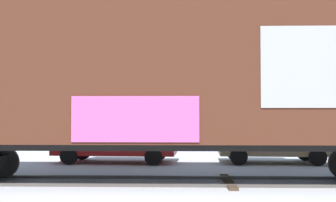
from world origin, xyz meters
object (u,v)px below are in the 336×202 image
(parked_car_tan, at_px, (272,141))
(flagpole, at_px, (244,57))
(freight_car, at_px, (171,79))
(parked_car_red, at_px, (114,139))

(parked_car_tan, bearing_deg, flagpole, 89.54)
(freight_car, bearing_deg, parked_car_tan, 53.33)
(parked_car_red, bearing_deg, freight_car, -63.84)
(parked_car_red, xyz_separation_m, parked_car_tan, (6.04, 0.09, -0.09))
(freight_car, xyz_separation_m, parked_car_tan, (3.67, 4.92, -1.99))
(flagpole, distance_m, parked_car_red, 11.32)
(parked_car_tan, bearing_deg, parked_car_red, -179.15)
(freight_car, distance_m, parked_car_tan, 6.45)
(freight_car, relative_size, parked_car_red, 3.43)
(flagpole, height_order, parked_car_tan, flagpole)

